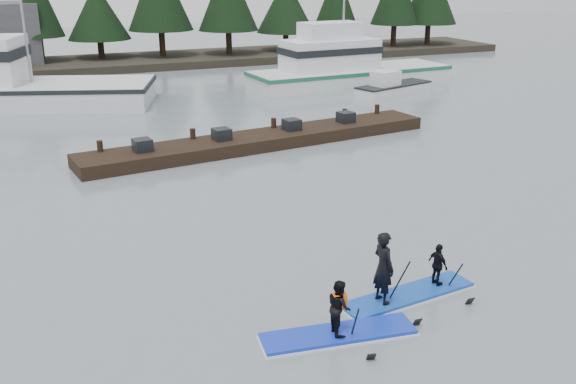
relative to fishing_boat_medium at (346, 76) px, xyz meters
name	(u,v)px	position (x,y,z in m)	size (l,w,h in m)	color
ground	(390,317)	(-13.39, -27.46, -0.59)	(160.00, 160.00, 0.00)	slate
far_shore	(111,63)	(-13.39, 14.54, -0.29)	(70.00, 8.00, 0.60)	#2D281E
treeline	(111,67)	(-13.39, 14.54, -0.59)	(60.00, 4.00, 8.00)	black
fishing_boat_medium	(346,76)	(0.00, 0.00, 0.00)	(14.09, 4.75, 8.35)	silver
skiff	(394,89)	(1.18, -4.20, -0.27)	(5.42, 1.63, 0.63)	silver
floating_dock	(263,140)	(-10.77, -12.45, -0.31)	(16.51, 2.20, 0.55)	black
buoy_c	(319,92)	(-2.82, -1.69, -0.59)	(0.57, 0.57, 0.57)	red
paddleboard_solo	(339,320)	(-14.88, -27.73, -0.18)	(3.47, 1.32, 1.82)	#1430C1
paddleboard_duo	(402,277)	(-12.73, -26.86, 0.02)	(3.62, 1.38, 2.41)	#1244AF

